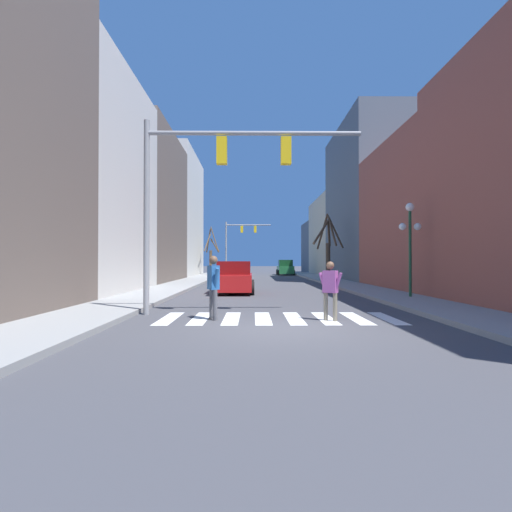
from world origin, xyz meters
name	(u,v)px	position (x,y,z in m)	size (l,w,h in m)	color
ground_plane	(283,329)	(0.00, 0.00, 0.00)	(240.00, 240.00, 0.00)	#424247
sidewalk_left	(55,326)	(-5.52, 0.00, 0.07)	(2.47, 90.00, 0.15)	gray
sidewalk_right	(509,326)	(5.52, 0.00, 0.07)	(2.47, 90.00, 0.15)	gray
building_row_left	(118,196)	(-9.76, 17.01, 6.01)	(6.00, 45.23, 13.01)	#66564C
building_row_right	(383,219)	(9.76, 22.14, 5.05)	(6.00, 57.46, 13.32)	#934C3D
crosswalk_stripes	(278,318)	(0.00, 1.83, 0.00)	(6.75, 2.60, 0.01)	white
traffic_signal_near	(210,173)	(-2.07, 2.68, 4.39)	(6.75, 0.28, 6.04)	gray
traffic_signal_far	(238,237)	(-2.49, 40.31, 4.71)	(5.70, 0.28, 6.59)	gray
street_lamp_right_corner	(410,230)	(5.94, 7.14, 2.98)	(0.95, 0.36, 3.98)	#1E4C2D
car_parked_left_mid	(234,278)	(-1.68, 10.91, 0.77)	(2.06, 4.13, 1.64)	red
car_parked_right_mid	(231,269)	(-3.16, 35.34, 0.72)	(2.01, 4.57, 1.53)	#A38423
car_parked_right_far	(285,268)	(3.17, 37.71, 0.83)	(1.99, 4.32, 1.80)	#236B38
pedestrian_waiting_at_curb	(330,286)	(1.41, 1.32, 0.97)	(0.62, 0.48, 1.64)	#7A705B
pedestrian_crossing_street	(213,282)	(-1.86, 1.58, 1.07)	(0.40, 0.74, 1.80)	#4C4C51
street_tree_right_far	(328,247)	(5.06, 20.86, 2.72)	(2.35, 2.53, 5.18)	#473828
street_tree_left_far	(211,254)	(-5.45, 35.49, 2.47)	(1.68, 3.05, 5.42)	brown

